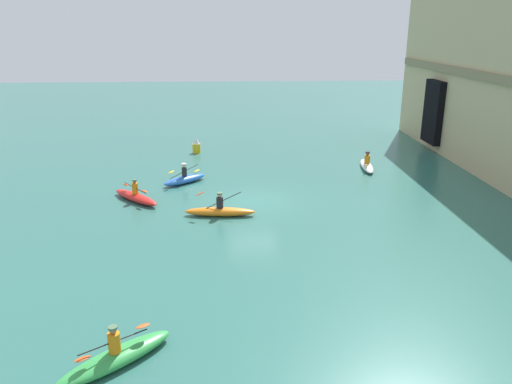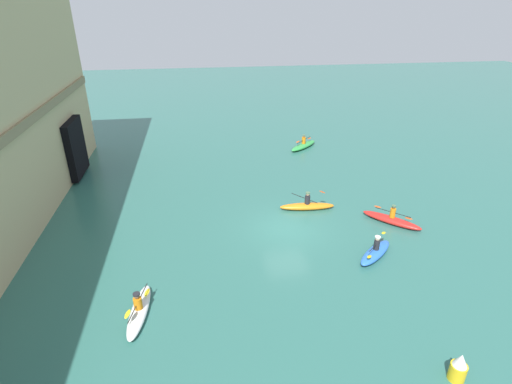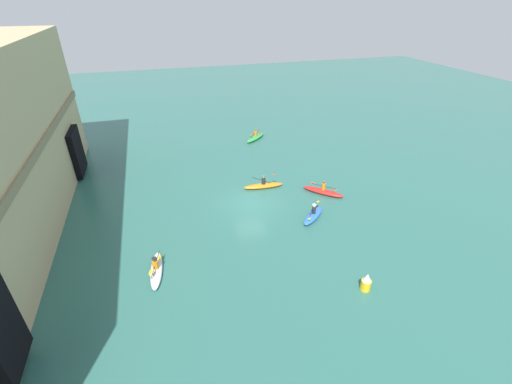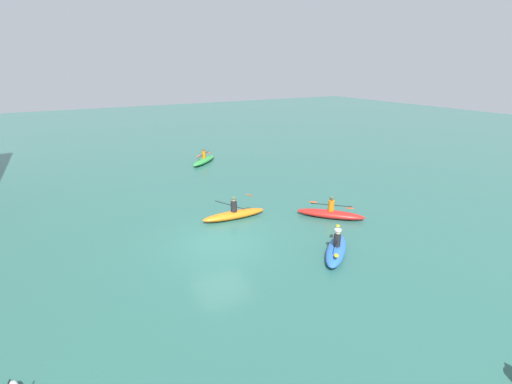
% 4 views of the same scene
% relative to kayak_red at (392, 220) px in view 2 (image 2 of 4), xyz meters
% --- Properties ---
extents(ground_plane, '(120.00, 120.00, 0.00)m').
position_rel_kayak_red_xyz_m(ground_plane, '(0.31, 6.19, -0.24)').
color(ground_plane, '#2D665B').
extents(kayak_red, '(3.01, 2.98, 1.18)m').
position_rel_kayak_red_xyz_m(kayak_red, '(0.00, 0.00, 0.00)').
color(kayak_red, red).
rests_on(kayak_red, ground).
extents(kayak_blue, '(2.46, 2.67, 1.19)m').
position_rel_kayak_red_xyz_m(kayak_blue, '(-3.04, 2.32, 0.01)').
color(kayak_blue, blue).
rests_on(kayak_blue, ground).
extents(kayak_green, '(2.92, 3.12, 1.20)m').
position_rel_kayak_red_xyz_m(kayak_green, '(13.53, 1.83, 0.01)').
color(kayak_green, green).
rests_on(kayak_green, ground).
extents(kayak_white, '(3.35, 1.03, 1.12)m').
position_rel_kayak_red_xyz_m(kayak_white, '(-5.60, 13.83, -0.01)').
color(kayak_white, white).
rests_on(kayak_white, ground).
extents(kayak_orange, '(0.94, 3.46, 1.26)m').
position_rel_kayak_red_xyz_m(kayak_orange, '(2.39, 4.47, 0.01)').
color(kayak_orange, orange).
rests_on(kayak_orange, ground).
extents(marker_buoy, '(0.57, 0.57, 1.15)m').
position_rel_kayak_red_xyz_m(marker_buoy, '(-10.43, 2.55, 0.29)').
color(marker_buoy, yellow).
rests_on(marker_buoy, ground).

